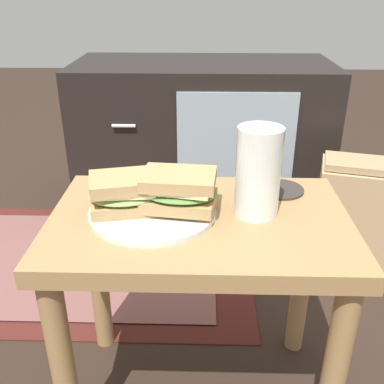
% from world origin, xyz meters
% --- Properties ---
extents(side_table, '(0.56, 0.36, 0.46)m').
position_xyz_m(side_table, '(0.00, 0.00, 0.37)').
color(side_table, '#A37A4C').
rests_on(side_table, ground).
extents(tv_cabinet, '(0.96, 0.46, 0.58)m').
position_xyz_m(tv_cabinet, '(-0.00, 0.95, 0.29)').
color(tv_cabinet, black).
rests_on(tv_cabinet, ground).
extents(area_rug, '(1.27, 0.72, 0.01)m').
position_xyz_m(area_rug, '(-0.47, 0.50, 0.00)').
color(area_rug, '#4C1E19').
rests_on(area_rug, ground).
extents(plate, '(0.24, 0.24, 0.01)m').
position_xyz_m(plate, '(-0.09, 0.01, 0.47)').
color(plate, silver).
rests_on(plate, side_table).
extents(sandwich_front, '(0.15, 0.12, 0.07)m').
position_xyz_m(sandwich_front, '(-0.14, 0.01, 0.50)').
color(sandwich_front, tan).
rests_on(sandwich_front, plate).
extents(sandwich_back, '(0.16, 0.12, 0.07)m').
position_xyz_m(sandwich_back, '(-0.04, 0.01, 0.51)').
color(sandwich_back, tan).
rests_on(sandwich_back, plate).
extents(beer_glass, '(0.08, 0.08, 0.17)m').
position_xyz_m(beer_glass, '(0.11, 0.02, 0.54)').
color(beer_glass, silver).
rests_on(beer_glass, side_table).
extents(coaster, '(0.10, 0.10, 0.01)m').
position_xyz_m(coaster, '(0.17, 0.12, 0.46)').
color(coaster, '#332D28').
rests_on(coaster, side_table).
extents(paper_bag, '(0.27, 0.22, 0.37)m').
position_xyz_m(paper_bag, '(0.49, 0.52, 0.18)').
color(paper_bag, tan).
rests_on(paper_bag, ground).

